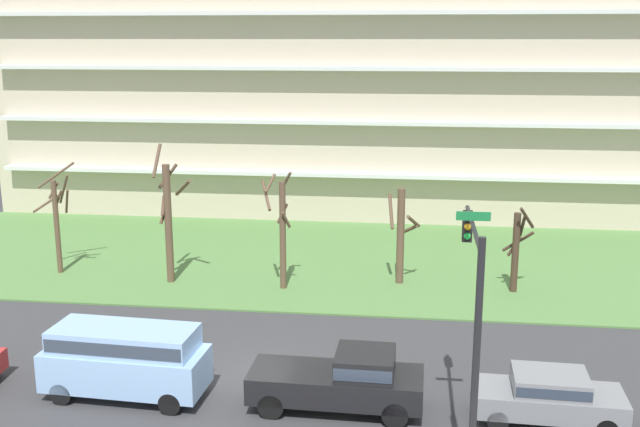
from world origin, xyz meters
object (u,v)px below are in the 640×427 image
(tree_far_right, at_px, (516,249))
(sedan_gray_near_left, at_px, (549,395))
(pickup_black_near_right, at_px, (344,379))
(tree_left, at_px, (168,217))
(tree_far_left, at_px, (57,217))
(traffic_signal_mast, at_px, (473,306))
(van_blue_center_right, at_px, (125,356))
(tree_right, at_px, (401,234))
(tree_center, at_px, (281,229))

(tree_far_right, relative_size, sedan_gray_near_left, 0.93)
(tree_far_right, relative_size, pickup_black_near_right, 0.76)
(tree_left, relative_size, pickup_black_near_right, 1.21)
(tree_far_left, xyz_separation_m, traffic_signal_mast, (18.70, -15.18, 1.87))
(tree_far_left, relative_size, tree_far_right, 1.31)
(van_blue_center_right, bearing_deg, tree_right, 58.90)
(tree_right, height_order, van_blue_center_right, tree_right)
(tree_far_left, relative_size, pickup_black_near_right, 1.00)
(tree_center, bearing_deg, traffic_signal_mast, -62.15)
(tree_right, distance_m, tree_far_right, 5.25)
(tree_far_right, bearing_deg, tree_left, -178.08)
(tree_far_left, height_order, sedan_gray_near_left, tree_far_left)
(tree_left, xyz_separation_m, tree_center, (5.40, -0.33, -0.32))
(tree_far_right, height_order, sedan_gray_near_left, tree_far_right)
(tree_far_right, bearing_deg, pickup_black_near_right, -119.29)
(tree_far_left, height_order, pickup_black_near_right, tree_far_left)
(sedan_gray_near_left, relative_size, traffic_signal_mast, 0.64)
(van_blue_center_right, bearing_deg, tree_far_right, 44.23)
(tree_far_left, relative_size, van_blue_center_right, 1.02)
(traffic_signal_mast, bearing_deg, tree_far_left, 140.92)
(sedan_gray_near_left, bearing_deg, traffic_signal_mast, -129.26)
(tree_far_right, height_order, pickup_black_near_right, tree_far_right)
(tree_right, height_order, pickup_black_near_right, tree_right)
(tree_center, distance_m, tree_far_right, 10.65)
(tree_far_right, bearing_deg, tree_center, -175.30)
(tree_far_left, height_order, traffic_signal_mast, traffic_signal_mast)
(sedan_gray_near_left, bearing_deg, pickup_black_near_right, -177.90)
(tree_left, bearing_deg, tree_center, -3.54)
(traffic_signal_mast, bearing_deg, pickup_black_near_right, 139.70)
(tree_right, bearing_deg, tree_far_right, -6.17)
(tree_left, xyz_separation_m, pickup_black_near_right, (9.28, -11.40, -2.19))
(sedan_gray_near_left, relative_size, van_blue_center_right, 0.84)
(tree_far_left, xyz_separation_m, tree_center, (11.25, -1.10, 0.06))
(van_blue_center_right, xyz_separation_m, traffic_signal_mast, (10.61, -3.02, 3.30))
(tree_left, distance_m, traffic_signal_mast, 19.37)
(traffic_signal_mast, bearing_deg, van_blue_center_right, 164.09)
(sedan_gray_near_left, bearing_deg, tree_left, 145.73)
(tree_left, xyz_separation_m, van_blue_center_right, (2.23, -11.40, -1.81))
(tree_far_left, distance_m, van_blue_center_right, 14.67)
(tree_far_right, height_order, traffic_signal_mast, traffic_signal_mast)
(tree_left, height_order, van_blue_center_right, tree_left)
(tree_left, bearing_deg, traffic_signal_mast, -48.31)
(tree_center, xyz_separation_m, pickup_black_near_right, (3.88, -11.07, -1.86))
(tree_right, distance_m, pickup_black_near_right, 12.67)
(sedan_gray_near_left, height_order, pickup_black_near_right, pickup_black_near_right)
(tree_right, xyz_separation_m, van_blue_center_right, (-8.55, -12.50, -1.05))
(tree_far_left, bearing_deg, tree_center, -5.56)
(pickup_black_near_right, bearing_deg, tree_right, 84.34)
(tree_far_left, relative_size, tree_right, 1.18)
(tree_far_left, relative_size, sedan_gray_near_left, 1.22)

